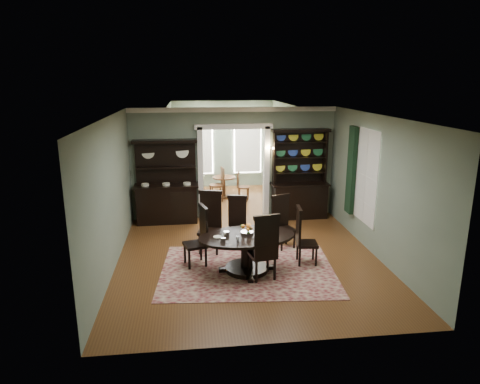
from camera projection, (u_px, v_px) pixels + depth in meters
The scene contains 19 objects.
room at pixel (249, 187), 8.72m from camera, with size 5.51×6.01×3.01m.
parlor at pixel (226, 148), 14.00m from camera, with size 3.51×3.50×3.01m.
doorway_trim at pixel (234, 159), 11.55m from camera, with size 2.08×0.25×2.57m.
right_window at pixel (359, 173), 9.87m from camera, with size 0.15×1.47×2.12m.
wall_sconce at pixel (269, 149), 11.44m from camera, with size 0.27×0.21×0.21m.
rug at pixel (248, 270), 8.55m from camera, with size 3.43×2.54×0.01m, color maroon.
dining_table at pixel (247, 246), 8.40m from camera, with size 2.07×2.02×0.76m.
centerpiece at pixel (247, 231), 8.41m from camera, with size 1.27×0.82×0.21m.
chair_far_left at pixel (210, 220), 9.42m from camera, with size 0.59×0.57×1.35m.
chair_far_mid at pixel (237, 220), 9.70m from camera, with size 0.52×0.50×1.17m.
chair_far_right at pixel (282, 220), 9.66m from camera, with size 0.56×0.55×1.20m.
chair_end_left at pixel (200, 234), 8.68m from camera, with size 0.54×0.56×1.25m.
chair_end_right at pixel (302, 234), 8.73m from camera, with size 0.47×0.49×1.21m.
chair_near at pixel (265, 246), 7.97m from camera, with size 0.57×0.55×1.33m.
sideboard at pixel (167, 194), 11.31m from camera, with size 1.68×0.61×2.20m.
welsh_dresser at pixel (299, 186), 11.68m from camera, with size 1.56×0.58×2.43m.
parlor_table at pixel (224, 184), 13.72m from camera, with size 0.74×0.74×0.68m.
parlor_chair_left at pixel (219, 183), 13.34m from camera, with size 0.47×0.46×1.06m.
parlor_chair_right at pixel (241, 185), 13.37m from camera, with size 0.42×0.41×0.91m.
Camera 1 is at (-1.18, -8.33, 3.71)m, focal length 32.00 mm.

